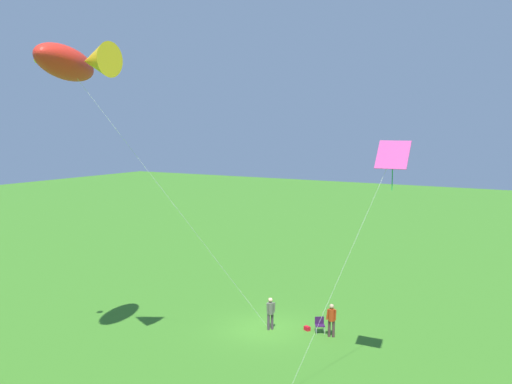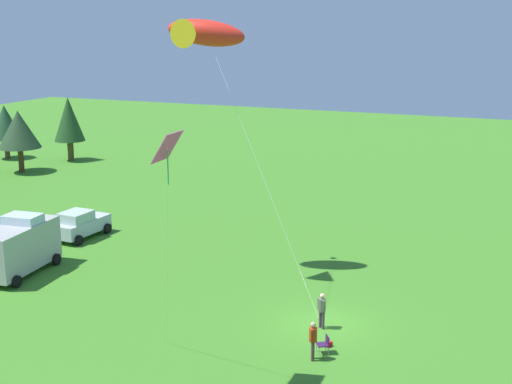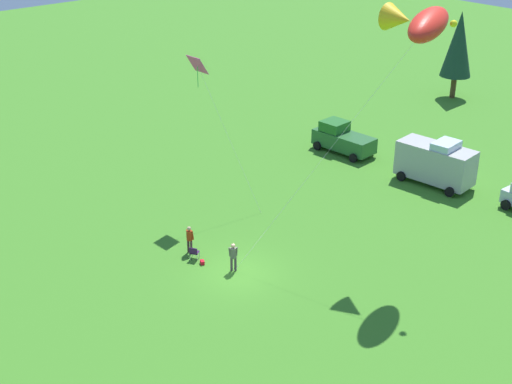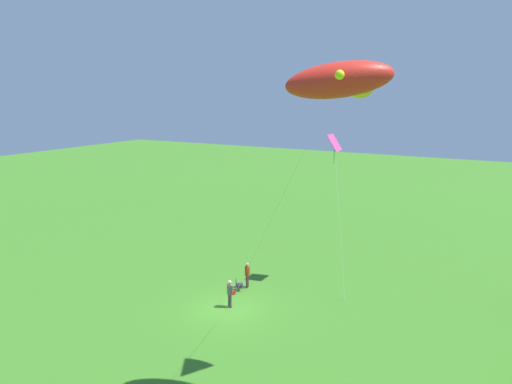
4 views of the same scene
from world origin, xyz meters
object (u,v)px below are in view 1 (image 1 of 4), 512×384
Objects in this scene: kite_large_fish at (73,62)px; kite_diamond_rainbow at (391,159)px; folding_chair at (320,324)px; person_spectator at (331,318)px; backpack_on_grass at (307,328)px; person_kite_flyer at (270,311)px.

kite_large_fish is 14.00m from kite_diamond_rainbow.
folding_chair is 11.35m from kite_diamond_rainbow.
kite_large_fish is (8.14, 9.22, 12.49)m from person_spectator.
person_spectator is 1.77m from backpack_on_grass.
person_kite_flyer is at bearing 27.02° from backpack_on_grass.
kite_diamond_rainbow is (-7.58, 3.67, 8.48)m from person_kite_flyer.
kite_large_fish is at bearing 54.93° from backpack_on_grass.
person_spectator is at bearing -44.84° from kite_diamond_rainbow.
backpack_on_grass is (0.71, 0.04, -0.38)m from folding_chair.
kite_large_fish is (4.90, 8.58, 12.49)m from person_kite_flyer.
backpack_on_grass is 0.03× the size of kite_diamond_rainbow.
kite_large_fish is at bearing -71.13° from folding_chair.
folding_chair is at bearing -176.90° from backpack_on_grass.
person_kite_flyer is 2.67m from folding_chair.
person_kite_flyer and person_spectator have the same top height.
kite_diamond_rainbow is at bearing 14.72° from folding_chair.
kite_diamond_rainbow is (-5.13, 4.60, 9.02)m from folding_chair.
backpack_on_grass is at bearing -125.07° from kite_large_fish.
kite_large_fish is (6.64, 9.46, 13.40)m from backpack_on_grass.
person_kite_flyer reaches higher than folding_chair.
kite_large_fish is at bearing -86.07° from person_kite_flyer.
person_spectator is (-3.23, -0.65, 0.00)m from person_kite_flyer.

